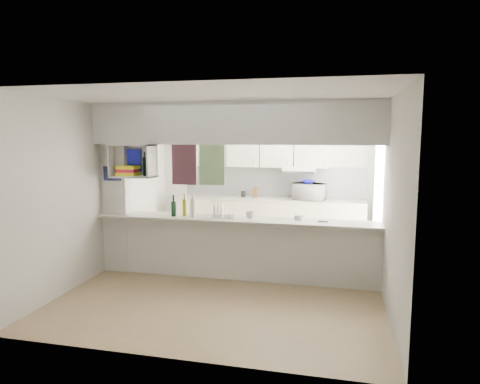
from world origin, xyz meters
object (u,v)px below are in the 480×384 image
(bowl, at_px, (308,182))
(wine_bottles, at_px, (184,208))
(microwave, at_px, (310,192))
(dish_rack, at_px, (221,212))

(bowl, relative_size, wine_bottles, 0.69)
(microwave, distance_m, wine_bottles, 2.72)
(bowl, bearing_deg, wine_bottles, -129.63)
(bowl, bearing_deg, dish_rack, -119.77)
(microwave, relative_size, wine_bottles, 1.55)
(wine_bottles, bearing_deg, microwave, 50.45)
(microwave, bearing_deg, wine_bottles, 64.73)
(microwave, relative_size, bowl, 2.23)
(microwave, height_order, wine_bottles, wine_bottles)
(microwave, height_order, dish_rack, microwave)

